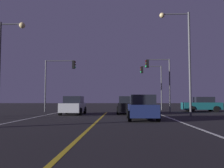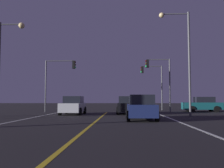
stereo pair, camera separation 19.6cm
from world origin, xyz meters
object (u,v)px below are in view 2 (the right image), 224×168
car_oncoming (73,106)px  car_lead_same_lane (141,108)px  car_ahead_far (127,105)px  traffic_light_near_left (60,74)px  street_lamp_right_far (182,50)px  street_lamp_left_mid (5,56)px  car_crossing_side (202,105)px  traffic_light_near_right (159,73)px  traffic_light_far_right (152,78)px

car_oncoming → car_lead_same_lane: bearing=44.0°
car_ahead_far → traffic_light_near_left: 8.98m
car_lead_same_lane → street_lamp_right_far: size_ratio=0.49×
car_oncoming → car_ahead_far: same height
street_lamp_left_mid → street_lamp_right_far: bearing=13.3°
car_crossing_side → car_ahead_far: (-8.77, -4.89, 0.00)m
car_crossing_side → car_lead_same_lane: (-7.96, -11.96, 0.00)m
car_lead_same_lane → street_lamp_left_mid: (-9.82, 0.55, 3.72)m
traffic_light_near_right → car_crossing_side: bearing=-164.3°
traffic_light_far_right → traffic_light_near_left: bearing=26.5°
traffic_light_far_right → traffic_light_near_right: bearing=90.6°
car_lead_same_lane → car_oncoming: bearing=44.0°
traffic_light_near_right → street_lamp_right_far: (1.02, -6.72, 1.22)m
car_crossing_side → traffic_light_far_right: traffic_light_far_right is taller
car_ahead_far → traffic_light_far_right: traffic_light_far_right is taller
car_oncoming → car_crossing_side: (13.84, 5.88, 0.00)m
car_oncoming → traffic_light_near_right: traffic_light_near_right is taller
car_oncoming → street_lamp_right_far: street_lamp_right_far is taller
street_lamp_right_far → car_crossing_side: bearing=-117.0°
car_crossing_side → car_lead_same_lane: 14.37m
car_ahead_far → street_lamp_right_far: bearing=-125.5°
traffic_light_near_right → street_lamp_right_far: bearing=98.6°
car_ahead_far → traffic_light_far_right: bearing=-21.5°
traffic_light_near_left → street_lamp_left_mid: bearing=-98.6°
traffic_light_near_left → car_oncoming: bearing=-61.1°
traffic_light_near_right → street_lamp_right_far: street_lamp_right_far is taller
car_lead_same_lane → street_lamp_left_mid: size_ratio=0.61×
car_crossing_side → traffic_light_far_right: (-5.24, 4.05, 3.51)m
car_oncoming → street_lamp_left_mid: street_lamp_left_mid is taller
car_lead_same_lane → car_ahead_far: 7.11m
car_crossing_side → street_lamp_right_far: (-4.17, -8.18, 4.73)m
car_lead_same_lane → street_lamp_left_mid: street_lamp_left_mid is taller
street_lamp_right_far → traffic_light_far_right: bearing=-85.0°
car_oncoming → car_ahead_far: 5.17m
car_crossing_side → traffic_light_near_left: traffic_light_near_left is taller
car_oncoming → traffic_light_near_left: 6.15m
car_ahead_far → street_lamp_right_far: 7.37m
traffic_light_far_right → car_lead_same_lane: bearing=80.4°
car_crossing_side → traffic_light_near_left: size_ratio=0.74×
street_lamp_left_mid → car_lead_same_lane: bearing=-3.2°
traffic_light_far_right → street_lamp_right_far: street_lamp_right_far is taller
traffic_light_near_left → street_lamp_left_mid: 10.07m
car_ahead_far → street_lamp_right_far: size_ratio=0.49×
traffic_light_near_left → street_lamp_left_mid: street_lamp_left_mid is taller
car_oncoming → traffic_light_far_right: (8.60, 9.92, 3.51)m
car_crossing_side → traffic_light_near_left: (-16.29, -1.45, 3.50)m
car_ahead_far → street_lamp_left_mid: (-9.02, -6.51, 3.72)m
car_crossing_side → car_ahead_far: same height
car_lead_same_lane → street_lamp_left_mid: bearing=86.8°
traffic_light_far_right → street_lamp_left_mid: street_lamp_left_mid is taller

